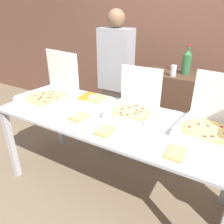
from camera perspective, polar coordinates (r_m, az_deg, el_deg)
name	(u,v)px	position (r m, az deg, el deg)	size (l,w,h in m)	color
ground_plane	(112,187)	(2.55, 0.00, -19.00)	(16.00, 16.00, 0.00)	#847056
brick_wall_behind	(172,37)	(3.41, 15.33, 18.33)	(10.00, 0.06, 2.80)	brown
buffet_table	(112,126)	(2.08, 0.00, -3.73)	(2.23, 0.87, 0.87)	#B7BABF
pizza_box_far_right	(211,122)	(1.94, 24.34, -2.51)	(0.51, 0.52, 0.45)	white
pizza_box_near_left	(50,91)	(2.50, -15.79, 5.25)	(0.56, 0.58, 0.49)	white
pizza_box_far_left	(134,106)	(2.08, 5.66, 1.62)	(0.43, 0.44, 0.41)	white
paper_plate_front_left	(79,117)	(2.01, -8.63, -1.42)	(0.21, 0.21, 0.03)	white
paper_plate_front_right	(104,132)	(1.78, -1.97, -5.12)	(0.23, 0.23, 0.03)	white
paper_plate_front_center	(175,154)	(1.59, 16.18, -10.49)	(0.24, 0.24, 0.03)	white
veggie_tray	(92,99)	(2.38, -5.22, 3.44)	(0.32, 0.27, 0.05)	white
sideboard_podium	(170,115)	(2.90, 14.82, -0.66)	(0.69, 0.44, 1.09)	#4C3323
soda_bottle	(187,62)	(2.68, 18.94, 12.36)	(0.10, 0.10, 0.33)	#2D6638
soda_can_silver	(173,71)	(2.57, 15.74, 10.35)	(0.07, 0.07, 0.12)	silver
person_guest_cap	(116,82)	(2.78, 0.98, 7.75)	(0.40, 0.22, 1.78)	#473D33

